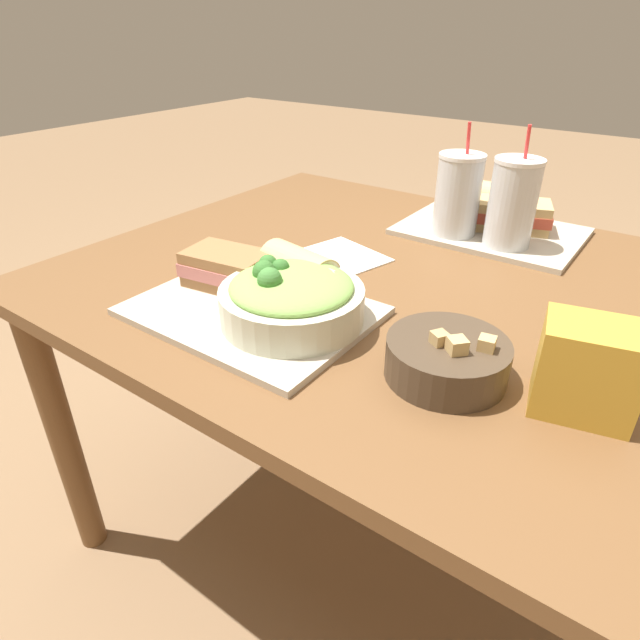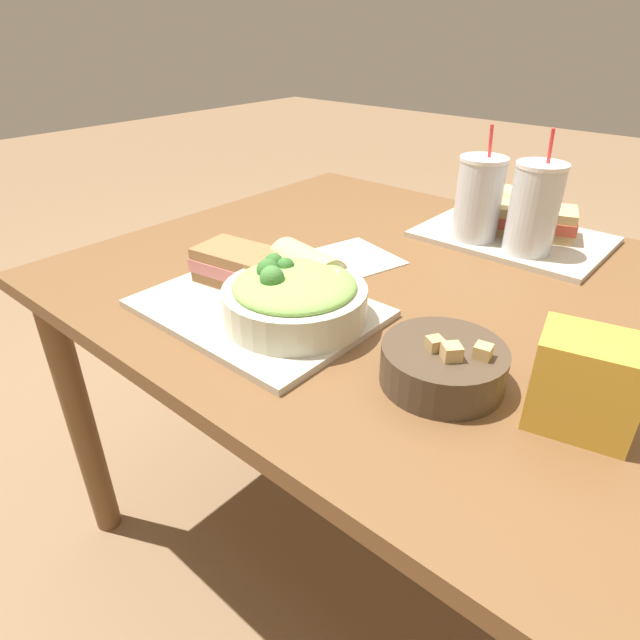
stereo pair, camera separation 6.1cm
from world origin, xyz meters
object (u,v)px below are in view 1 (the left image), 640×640
drink_cup_dark (457,197)px  chip_bag (587,369)px  sandwich_near (227,268)px  drink_cup_red (512,206)px  baguette_near (299,270)px  baguette_far (497,199)px  salad_bowl (291,297)px  sandwich_far (512,215)px  napkin_folded (346,255)px  soup_bowl (447,358)px

drink_cup_dark → chip_bag: drink_cup_dark is taller
sandwich_near → drink_cup_red: (0.34, 0.49, 0.05)m
sandwich_near → chip_bag: size_ratio=1.23×
baguette_near → baguette_far: (0.14, 0.61, -0.00)m
salad_bowl → sandwich_far: 0.64m
napkin_folded → drink_cup_dark: bearing=58.6°
soup_bowl → drink_cup_dark: drink_cup_dark is taller
baguette_near → baguette_far: bearing=-2.5°
sandwich_near → baguette_far: size_ratio=1.28×
drink_cup_dark → baguette_far: bearing=79.5°
drink_cup_dark → napkin_folded: bearing=-121.4°
soup_bowl → salad_bowl: bearing=-176.1°
sandwich_near → baguette_near: (0.12, 0.06, 0.01)m
sandwich_near → baguette_near: baguette_near is taller
drink_cup_red → baguette_far: bearing=116.0°
soup_bowl → drink_cup_dark: (-0.21, 0.50, 0.06)m
sandwich_far → soup_bowl: bearing=-99.2°
napkin_folded → baguette_near: bearing=-80.1°
baguette_far → drink_cup_dark: (-0.03, -0.18, 0.04)m
soup_bowl → sandwich_near: bearing=177.8°
sandwich_far → drink_cup_red: bearing=-96.6°
salad_bowl → baguette_near: size_ratio=1.55×
sandwich_near → napkin_folded: (0.08, 0.26, -0.04)m
drink_cup_dark → sandwich_far: bearing=47.9°
chip_bag → napkin_folded: bearing=141.5°
sandwich_far → baguette_far: (-0.06, 0.07, 0.01)m
baguette_near → drink_cup_dark: bearing=-3.4°
baguette_near → sandwich_far: 0.57m
soup_bowl → drink_cup_red: drink_cup_red is taller
baguette_far → chip_bag: chip_bag is taller
salad_bowl → soup_bowl: 0.26m
sandwich_near → drink_cup_dark: 0.54m
sandwich_near → drink_cup_red: 0.60m
baguette_near → drink_cup_dark: (0.10, 0.43, 0.04)m
sandwich_near → chip_bag: chip_bag is taller
baguette_far → napkin_folded: 0.44m
soup_bowl → sandwich_far: same height
sandwich_near → chip_bag: bearing=-6.8°
sandwich_far → baguette_near: bearing=-130.3°
baguette_far → drink_cup_red: size_ratio=0.52×
baguette_near → napkin_folded: 0.21m
soup_bowl → sandwich_far: size_ratio=0.90×
sandwich_near → sandwich_far: (0.32, 0.59, 0.00)m
soup_bowl → baguette_near: size_ratio=1.14×
baguette_far → drink_cup_red: (0.09, -0.18, 0.05)m
salad_bowl → chip_bag: bearing=6.8°
baguette_far → chip_bag: bearing=-153.8°
drink_cup_red → soup_bowl: bearing=-79.8°
drink_cup_red → sandwich_near: bearing=-125.0°
salad_bowl → drink_cup_dark: (0.05, 0.52, 0.04)m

